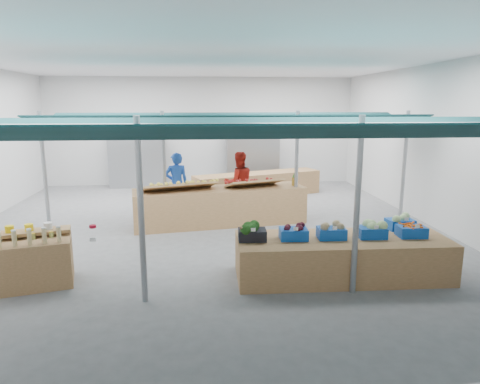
{
  "coord_description": "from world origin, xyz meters",
  "views": [
    {
      "loc": [
        -0.06,
        -10.62,
        3.17
      ],
      "look_at": [
        0.79,
        -1.6,
        1.3
      ],
      "focal_mm": 32.0,
      "sensor_mm": 36.0,
      "label": 1
    }
  ],
  "objects_px": {
    "bottle_shelf": "(15,262)",
    "vendor_right": "(239,183)",
    "vendor_left": "(177,184)",
    "fruit_counter": "(220,206)",
    "veg_counter": "(342,257)"
  },
  "relations": [
    {
      "from": "veg_counter",
      "to": "vendor_left",
      "type": "distance_m",
      "value": 5.93
    },
    {
      "from": "vendor_right",
      "to": "fruit_counter",
      "type": "bearing_deg",
      "value": 52.58
    },
    {
      "from": "veg_counter",
      "to": "fruit_counter",
      "type": "xyz_separation_m",
      "value": [
        -2.07,
        3.82,
        0.11
      ]
    },
    {
      "from": "bottle_shelf",
      "to": "veg_counter",
      "type": "height_order",
      "value": "bottle_shelf"
    },
    {
      "from": "fruit_counter",
      "to": "bottle_shelf",
      "type": "bearing_deg",
      "value": -144.35
    },
    {
      "from": "fruit_counter",
      "to": "vendor_left",
      "type": "bearing_deg",
      "value": 128.68
    },
    {
      "from": "bottle_shelf",
      "to": "vendor_right",
      "type": "xyz_separation_m",
      "value": [
        4.38,
        4.81,
        0.46
      ]
    },
    {
      "from": "veg_counter",
      "to": "bottle_shelf",
      "type": "bearing_deg",
      "value": -179.79
    },
    {
      "from": "vendor_left",
      "to": "fruit_counter",
      "type": "bearing_deg",
      "value": 128.68
    },
    {
      "from": "veg_counter",
      "to": "fruit_counter",
      "type": "relative_size",
      "value": 0.85
    },
    {
      "from": "bottle_shelf",
      "to": "vendor_left",
      "type": "xyz_separation_m",
      "value": [
        2.58,
        4.81,
        0.46
      ]
    },
    {
      "from": "vendor_left",
      "to": "vendor_right",
      "type": "bearing_deg",
      "value": 171.19
    },
    {
      "from": "fruit_counter",
      "to": "vendor_left",
      "type": "height_order",
      "value": "vendor_left"
    },
    {
      "from": "bottle_shelf",
      "to": "fruit_counter",
      "type": "relative_size",
      "value": 0.45
    },
    {
      "from": "bottle_shelf",
      "to": "fruit_counter",
      "type": "height_order",
      "value": "bottle_shelf"
    }
  ]
}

